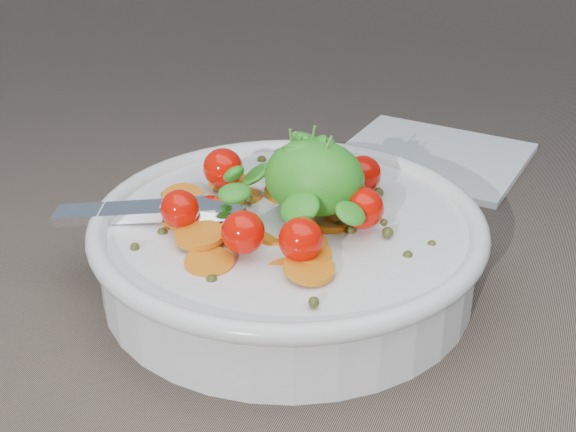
% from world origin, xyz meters
% --- Properties ---
extents(ground, '(6.00, 6.00, 0.00)m').
position_xyz_m(ground, '(0.00, 0.00, 0.00)').
color(ground, '#6E5D4E').
rests_on(ground, ground).
extents(bowl, '(0.30, 0.28, 0.12)m').
position_xyz_m(bowl, '(-0.01, 0.01, 0.03)').
color(bowl, silver).
rests_on(bowl, ground).
extents(napkin, '(0.19, 0.17, 0.01)m').
position_xyz_m(napkin, '(0.04, 0.27, 0.00)').
color(napkin, white).
rests_on(napkin, ground).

